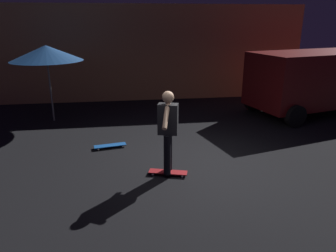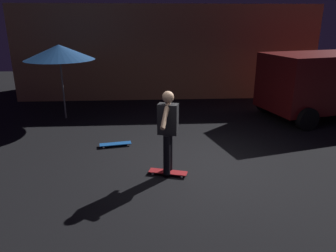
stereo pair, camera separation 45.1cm
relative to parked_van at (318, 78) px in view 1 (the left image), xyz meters
The scene contains 7 objects.
ground_plane 6.31m from the parked_van, 143.56° to the right, with size 28.00×28.00×0.00m, color black.
low_building 6.64m from the parked_van, 141.18° to the left, with size 11.64×3.20×3.56m.
parked_van is the anchor object (origin of this frame).
patio_umbrella 8.65m from the parked_van, behind, with size 2.10×2.10×2.30m.
skateboard_ridden 6.89m from the parked_van, 145.14° to the right, with size 0.80×0.41×0.07m.
skateboard_spare 7.24m from the parked_van, 161.62° to the right, with size 0.80×0.34×0.07m.
skater 6.80m from the parked_van, 145.14° to the right, with size 0.43×0.97×1.67m.
Camera 1 is at (-1.41, -6.00, 3.01)m, focal length 34.10 mm.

